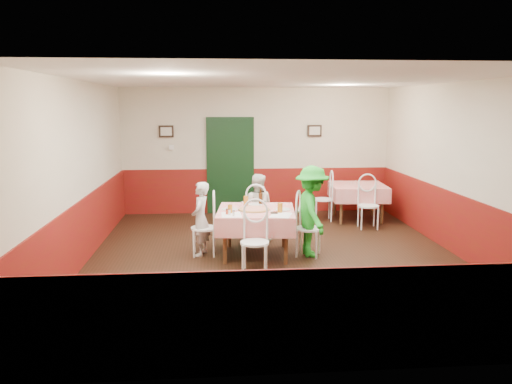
{
  "coord_description": "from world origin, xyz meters",
  "views": [
    {
      "loc": [
        -0.95,
        -7.67,
        2.44
      ],
      "look_at": [
        -0.29,
        0.17,
        1.05
      ],
      "focal_mm": 35.0,
      "sensor_mm": 36.0,
      "label": 1
    }
  ],
  "objects": [
    {
      "name": "wainscot_front",
      "position": [
        0.0,
        -3.48,
        0.5
      ],
      "size": [
        6.0,
        0.03,
        1.0
      ],
      "primitive_type": "cube",
      "color": "maroon",
      "rests_on": "ground"
    },
    {
      "name": "second_table",
      "position": [
        2.08,
        2.54,
        0.38
      ],
      "size": [
        1.2,
        1.2,
        0.77
      ],
      "primitive_type": "cube",
      "rotation": [
        0.0,
        0.0,
        -0.08
      ],
      "color": "red",
      "rests_on": "ground"
    },
    {
      "name": "glass_a",
      "position": [
        -0.72,
        -0.05,
        0.83
      ],
      "size": [
        0.08,
        0.08,
        0.13
      ],
      "primitive_type": "cylinder",
      "rotation": [
        0.0,
        0.0,
        -0.1
      ],
      "color": "#BF7219",
      "rests_on": "main_table"
    },
    {
      "name": "ceiling",
      "position": [
        0.0,
        0.0,
        2.8
      ],
      "size": [
        7.0,
        7.0,
        0.0
      ],
      "primitive_type": "plane",
      "color": "white",
      "rests_on": "back_wall"
    },
    {
      "name": "glass_b",
      "position": [
        0.06,
        -0.06,
        0.84
      ],
      "size": [
        0.09,
        0.09,
        0.15
      ],
      "primitive_type": "cylinder",
      "rotation": [
        0.0,
        0.0,
        -0.1
      ],
      "color": "#BF7219",
      "rests_on": "main_table"
    },
    {
      "name": "wainscot_left",
      "position": [
        -2.98,
        0.0,
        0.5
      ],
      "size": [
        0.03,
        7.0,
        1.0
      ],
      "primitive_type": "cube",
      "color": "maroon",
      "rests_on": "ground"
    },
    {
      "name": "main_table",
      "position": [
        -0.29,
        0.17,
        0.38
      ],
      "size": [
        1.34,
        1.34,
        0.77
      ],
      "primitive_type": "cube",
      "rotation": [
        0.0,
        0.0,
        -0.1
      ],
      "color": "red",
      "rests_on": "ground"
    },
    {
      "name": "chair_left",
      "position": [
        -1.14,
        0.26,
        0.45
      ],
      "size": [
        0.43,
        0.43,
        0.9
      ],
      "primitive_type": null,
      "rotation": [
        0.0,
        0.0,
        -1.59
      ],
      "color": "white",
      "rests_on": "ground"
    },
    {
      "name": "chair_far",
      "position": [
        -0.21,
        1.01,
        0.45
      ],
      "size": [
        0.49,
        0.49,
        0.9
      ],
      "primitive_type": null,
      "rotation": [
        0.0,
        0.0,
        2.95
      ],
      "color": "white",
      "rests_on": "ground"
    },
    {
      "name": "diner_far",
      "position": [
        -0.2,
        1.06,
        0.61
      ],
      "size": [
        0.7,
        0.61,
        1.22
      ],
      "primitive_type": "imported",
      "rotation": [
        0.0,
        0.0,
        2.85
      ],
      "color": "gray",
      "rests_on": "ground"
    },
    {
      "name": "diner_left",
      "position": [
        -1.19,
        0.26,
        0.6
      ],
      "size": [
        0.38,
        0.5,
        1.21
      ],
      "primitive_type": "imported",
      "rotation": [
        0.0,
        0.0,
        -1.8
      ],
      "color": "gray",
      "rests_on": "ground"
    },
    {
      "name": "chair_second_b",
      "position": [
        2.08,
        1.79,
        0.45
      ],
      "size": [
        0.45,
        0.45,
        0.9
      ],
      "primitive_type": null,
      "rotation": [
        0.0,
        0.0,
        -0.08
      ],
      "color": "white",
      "rests_on": "ground"
    },
    {
      "name": "picture_right",
      "position": [
        1.3,
        3.45,
        1.85
      ],
      "size": [
        0.32,
        0.03,
        0.26
      ],
      "primitive_type": "cube",
      "color": "black",
      "rests_on": "back_wall"
    },
    {
      "name": "menu_left",
      "position": [
        -0.7,
        -0.18,
        0.76
      ],
      "size": [
        0.31,
        0.41,
        0.0
      ],
      "primitive_type": "cube",
      "rotation": [
        0.0,
        0.0,
        0.04
      ],
      "color": "white",
      "rests_on": "main_table"
    },
    {
      "name": "plate_right",
      "position": [
        0.13,
        0.11,
        0.77
      ],
      "size": [
        0.27,
        0.27,
        0.01
      ],
      "primitive_type": "cylinder",
      "rotation": [
        0.0,
        0.0,
        -0.1
      ],
      "color": "white",
      "rests_on": "main_table"
    },
    {
      "name": "picture_left",
      "position": [
        -2.0,
        3.45,
        1.85
      ],
      "size": [
        0.32,
        0.03,
        0.26
      ],
      "primitive_type": "cube",
      "color": "black",
      "rests_on": "back_wall"
    },
    {
      "name": "wallet",
      "position": [
        -0.04,
        -0.14,
        0.77
      ],
      "size": [
        0.12,
        0.1,
        0.02
      ],
      "primitive_type": "cube",
      "rotation": [
        0.0,
        0.0,
        -0.1
      ],
      "color": "black",
      "rests_on": "main_table"
    },
    {
      "name": "door",
      "position": [
        -0.6,
        3.45,
        1.05
      ],
      "size": [
        0.96,
        0.06,
        2.1
      ],
      "primitive_type": "cube",
      "color": "black",
      "rests_on": "ground"
    },
    {
      "name": "shaker_c",
      "position": [
        -0.77,
        -0.15,
        0.81
      ],
      "size": [
        0.04,
        0.04,
        0.09
      ],
      "primitive_type": "cylinder",
      "rotation": [
        0.0,
        0.0,
        -0.1
      ],
      "color": "#B23319",
      "rests_on": "main_table"
    },
    {
      "name": "chair_near",
      "position": [
        -0.38,
        -0.68,
        0.45
      ],
      "size": [
        0.48,
        0.48,
        0.9
      ],
      "primitive_type": null,
      "rotation": [
        0.0,
        0.0,
        -0.16
      ],
      "color": "white",
      "rests_on": "ground"
    },
    {
      "name": "plate_far",
      "position": [
        -0.28,
        0.56,
        0.77
      ],
      "size": [
        0.27,
        0.27,
        0.01
      ],
      "primitive_type": "cylinder",
      "rotation": [
        0.0,
        0.0,
        -0.1
      ],
      "color": "white",
      "rests_on": "main_table"
    },
    {
      "name": "plate_left",
      "position": [
        -0.72,
        0.2,
        0.77
      ],
      "size": [
        0.27,
        0.27,
        0.01
      ],
      "primitive_type": "cylinder",
      "rotation": [
        0.0,
        0.0,
        -0.1
      ],
      "color": "white",
      "rests_on": "main_table"
    },
    {
      "name": "shaker_b",
      "position": [
        -0.67,
        -0.28,
        0.81
      ],
      "size": [
        0.04,
        0.04,
        0.09
      ],
      "primitive_type": "cylinder",
      "rotation": [
        0.0,
        0.0,
        -0.1
      ],
      "color": "silver",
      "rests_on": "main_table"
    },
    {
      "name": "chair_right",
      "position": [
        0.55,
        0.08,
        0.45
      ],
      "size": [
        0.54,
        0.54,
        0.9
      ],
      "primitive_type": null,
      "rotation": [
        0.0,
        0.0,
        1.21
      ],
      "color": "white",
      "rests_on": "ground"
    },
    {
      "name": "beer_bottle",
      "position": [
        -0.18,
        0.58,
        0.88
      ],
      "size": [
        0.07,
        0.07,
        0.24
      ],
      "primitive_type": "cylinder",
      "rotation": [
        0.0,
        0.0,
        -0.1
      ],
      "color": "#381C0A",
      "rests_on": "main_table"
    },
    {
      "name": "left_wall",
      "position": [
        -3.0,
        0.0,
        1.4
      ],
      "size": [
        0.1,
        7.0,
        2.8
      ],
      "primitive_type": "cube",
      "color": "beige",
      "rests_on": "ground"
    },
    {
      "name": "front_wall",
      "position": [
        0.0,
        -3.5,
        1.4
      ],
      "size": [
        6.0,
        0.1,
        2.8
      ],
      "primitive_type": "cube",
      "color": "beige",
      "rests_on": "ground"
    },
    {
      "name": "floor",
      "position": [
        0.0,
        0.0,
        0.0
      ],
      "size": [
        7.0,
        7.0,
        0.0
      ],
      "primitive_type": "plane",
      "color": "black",
      "rests_on": "ground"
    },
    {
      "name": "shaker_a",
      "position": [
        -0.73,
        -0.18,
        0.81
      ],
      "size": [
        0.04,
        0.04,
        0.09
      ],
      "primitive_type": "cylinder",
      "rotation": [
        0.0,
        0.0,
        -0.1
      ],
      "color": "silver",
      "rests_on": "main_table"
    },
    {
      "name": "pizza",
      "position": [
        -0.33,
        0.14,
        0.78
      ],
      "size": [
        0.54,
        0.54,
        0.03
      ],
      "primitive_type": "cylinder",
      "rotation": [
        0.0,
        0.0,
        -0.1
      ],
      "color": "#B74723",
      "rests_on": "main_table"
    },
    {
      "name": "glass_c",
      "position": [
        -0.43,
        0.58,
        0.83
      ],
      "size": [
        0.09,
        0.09,
        0.15
      ],
      "primitive_type": "cylinder",
      "rotation": [
        0.0,
        0.0,
        -0.1
      ],
      "color": "#BF7219",
      "rests_on": "main_table"
    },
    {
      "name": "diner_right",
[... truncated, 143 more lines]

